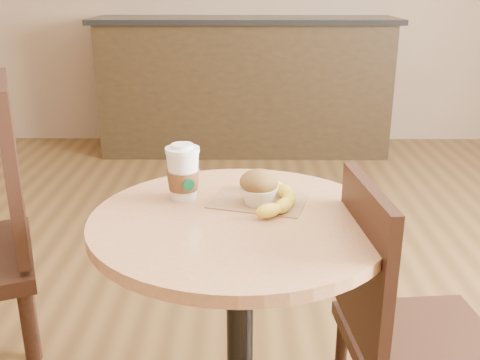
{
  "coord_description": "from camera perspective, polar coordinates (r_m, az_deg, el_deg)",
  "views": [
    {
      "loc": [
        -0.0,
        -1.24,
        1.29
      ],
      "look_at": [
        -0.01,
        0.07,
        0.83
      ],
      "focal_mm": 42.0,
      "sensor_mm": 36.0,
      "label": 1
    }
  ],
  "objects": [
    {
      "name": "chair_right",
      "position": [
        1.51,
        16.04,
        -14.3
      ],
      "size": [
        0.41,
        0.41,
        0.86
      ],
      "rotation": [
        0.0,
        0.0,
        1.67
      ],
      "color": "black",
      "rests_on": "ground"
    },
    {
      "name": "service_counter",
      "position": [
        4.48,
        0.49,
        9.6
      ],
      "size": [
        2.3,
        0.65,
        1.04
      ],
      "color": "black",
      "rests_on": "ground"
    },
    {
      "name": "banana",
      "position": [
        1.45,
        3.37,
        -1.65
      ],
      "size": [
        0.16,
        0.27,
        0.04
      ],
      "primitive_type": null,
      "rotation": [
        0.0,
        0.0,
        0.04
      ],
      "color": "yellow",
      "rests_on": "kraft_bag"
    },
    {
      "name": "cafe_table",
      "position": [
        1.47,
        -0.01,
        -11.01
      ],
      "size": [
        0.74,
        0.74,
        0.75
      ],
      "color": "black",
      "rests_on": "ground"
    },
    {
      "name": "kraft_bag",
      "position": [
        1.47,
        1.96,
        -2.07
      ],
      "size": [
        0.28,
        0.24,
        0.0
      ],
      "primitive_type": "cube",
      "rotation": [
        0.0,
        0.0,
        -0.29
      ],
      "color": "olive",
      "rests_on": "cafe_table"
    },
    {
      "name": "muffin",
      "position": [
        1.43,
        1.92,
        -0.75
      ],
      "size": [
        0.1,
        0.1,
        0.09
      ],
      "color": "white",
      "rests_on": "kraft_bag"
    },
    {
      "name": "coffee_cup",
      "position": [
        1.47,
        -5.79,
        0.57
      ],
      "size": [
        0.09,
        0.09,
        0.15
      ],
      "rotation": [
        0.0,
        0.0,
        0.42
      ],
      "color": "white",
      "rests_on": "cafe_table"
    }
  ]
}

